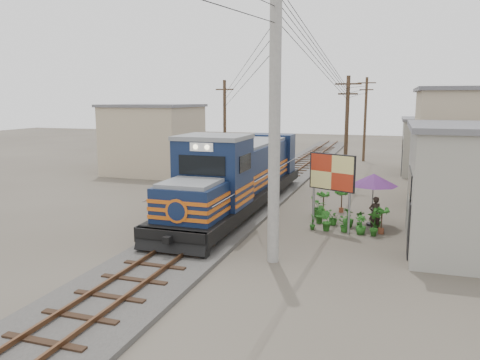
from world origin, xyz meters
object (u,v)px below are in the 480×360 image
(locomotive, at_px, (240,176))
(market_umbrella, at_px, (374,180))
(billboard, at_px, (332,174))
(vendor, at_px, (375,213))

(locomotive, distance_m, market_umbrella, 6.64)
(locomotive, xyz_separation_m, billboard, (4.89, -2.41, 0.73))
(locomotive, bearing_deg, market_umbrella, -9.02)
(market_umbrella, relative_size, vendor, 1.60)
(market_umbrella, bearing_deg, billboard, -140.42)
(billboard, xyz_separation_m, market_umbrella, (1.66, 1.37, -0.38))
(billboard, bearing_deg, market_umbrella, 63.74)
(locomotive, bearing_deg, billboard, -26.22)
(locomotive, relative_size, billboard, 4.78)
(billboard, relative_size, market_umbrella, 1.41)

